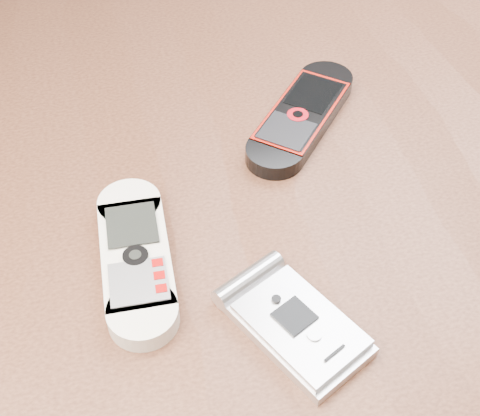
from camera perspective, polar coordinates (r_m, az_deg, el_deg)
The scene contains 4 objects.
table at distance 0.62m, azimuth -0.45°, elevation -7.35°, with size 1.20×0.80×0.75m.
nokia_white at distance 0.51m, azimuth -8.87°, elevation -4.13°, with size 0.05×0.16×0.02m, color silver.
nokia_black_red at distance 0.62m, azimuth 5.29°, elevation 7.88°, with size 0.05×0.17×0.02m, color black.
motorola_razr at distance 0.47m, azimuth 4.88°, elevation -9.90°, with size 0.06×0.11×0.02m, color silver.
Camera 1 is at (-0.08, -0.35, 1.15)m, focal length 50.00 mm.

